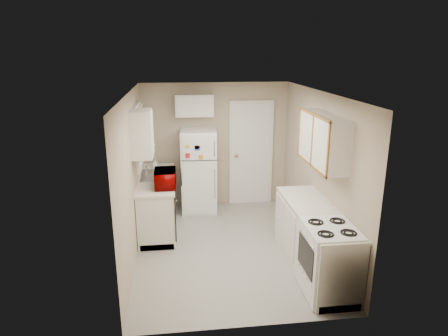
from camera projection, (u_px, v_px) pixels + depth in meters
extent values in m
plane|color=#ADABA3|center=(228.00, 247.00, 6.28)|extent=(3.80, 3.80, 0.00)
plane|color=white|center=(228.00, 93.00, 5.60)|extent=(3.80, 3.80, 0.00)
plane|color=#B6A68E|center=(132.00, 178.00, 5.78)|extent=(3.80, 3.80, 0.00)
plane|color=#B6A68E|center=(319.00, 171.00, 6.10)|extent=(3.80, 3.80, 0.00)
plane|color=#B6A68E|center=(215.00, 145.00, 7.75)|extent=(2.80, 2.80, 0.00)
plane|color=#B6A68E|center=(252.00, 229.00, 4.13)|extent=(2.80, 2.80, 0.00)
cube|color=silver|center=(158.00, 202.00, 6.88)|extent=(0.60, 1.80, 0.90)
cube|color=black|center=(175.00, 213.00, 6.34)|extent=(0.03, 0.58, 0.72)
cube|color=gray|center=(157.00, 177.00, 6.91)|extent=(0.54, 0.74, 0.16)
imported|color=#8B0000|center=(165.00, 178.00, 6.27)|extent=(0.49, 0.28, 0.33)
imported|color=beige|center=(155.00, 162.00, 7.31)|extent=(0.08, 0.08, 0.17)
cube|color=silver|center=(139.00, 136.00, 6.67)|extent=(0.10, 0.98, 1.08)
cube|color=silver|center=(142.00, 134.00, 5.83)|extent=(0.30, 0.45, 0.70)
cube|color=white|center=(199.00, 171.00, 7.50)|extent=(0.69, 0.67, 1.58)
cube|color=silver|center=(194.00, 105.00, 7.33)|extent=(0.70, 0.30, 0.40)
cube|color=white|center=(251.00, 154.00, 7.84)|extent=(0.86, 0.06, 2.08)
cube|color=silver|center=(314.00, 240.00, 5.52)|extent=(0.60, 2.00, 0.90)
cube|color=white|center=(329.00, 262.00, 4.96)|extent=(0.61, 0.74, 0.89)
cube|color=silver|center=(324.00, 140.00, 5.44)|extent=(0.30, 1.20, 0.70)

